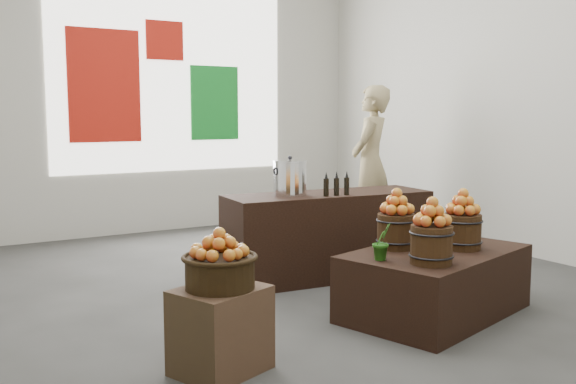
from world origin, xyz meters
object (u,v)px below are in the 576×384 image
wicker_basket (220,273)px  counter (328,235)px  display_table (435,282)px  shopper (371,163)px  stock_pot_left (290,179)px  crate (221,330)px

wicker_basket → counter: size_ratio=0.21×
display_table → shopper: size_ratio=0.77×
display_table → stock_pot_left: (-0.44, 1.43, 0.71)m
crate → display_table: bearing=4.6°
shopper → wicker_basket: bearing=4.9°
stock_pot_left → shopper: size_ratio=0.16×
crate → counter: 2.42m
crate → display_table: 1.91m
wicker_basket → display_table: wicker_basket is taller
crate → stock_pot_left: (1.46, 1.59, 0.70)m
shopper → counter: bearing=4.9°
counter → stock_pot_left: stock_pot_left is taller
wicker_basket → shopper: shopper is taller
crate → stock_pot_left: stock_pot_left is taller
wicker_basket → crate: bearing=0.0°
crate → shopper: 4.39m
wicker_basket → counter: bearing=39.7°
counter → shopper: size_ratio=1.04×
stock_pot_left → counter: bearing=-5.8°
crate → stock_pot_left: 2.27m
counter → shopper: (1.48, 1.22, 0.54)m
crate → wicker_basket: bearing=0.0°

